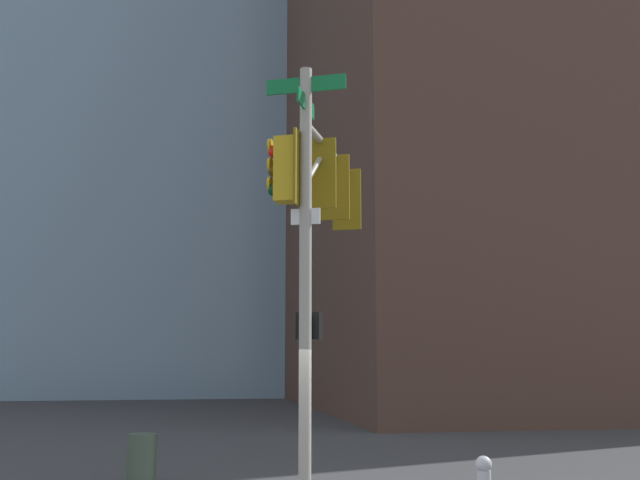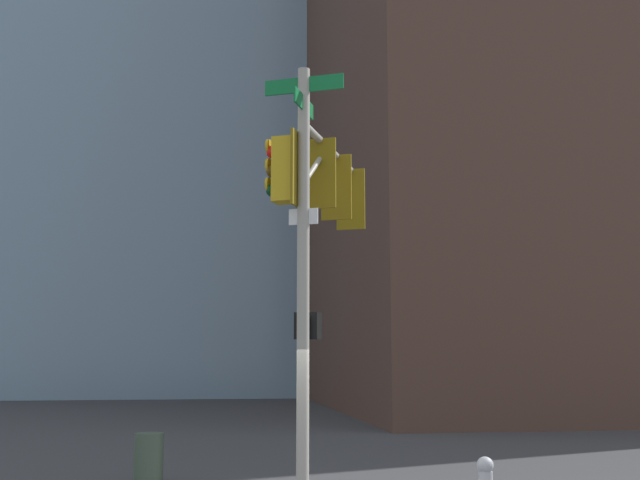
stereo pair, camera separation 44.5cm
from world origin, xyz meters
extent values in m
cylinder|color=#9E998C|center=(0.40, -0.15, 3.39)|extent=(0.18, 0.18, 6.78)
cylinder|color=#9E998C|center=(-1.35, 0.64, 5.90)|extent=(3.54, 1.69, 0.12)
cylinder|color=#9E998C|center=(-0.23, 0.13, 5.45)|extent=(0.98, 0.50, 0.75)
cube|color=#0F6B33|center=(0.40, -0.15, 6.53)|extent=(0.55, 1.16, 0.24)
cube|color=#0F6B33|center=(0.40, -0.15, 6.23)|extent=(0.85, 0.41, 0.24)
cube|color=white|center=(0.40, -0.15, 4.47)|extent=(0.21, 0.42, 0.24)
cube|color=gold|center=(-0.57, 0.29, 5.34)|extent=(0.45, 0.45, 1.00)
cube|color=#775E0F|center=(-0.40, 0.21, 5.34)|extent=(0.26, 0.51, 1.16)
sphere|color=red|center=(-0.76, 0.37, 5.64)|extent=(0.20, 0.20, 0.20)
cylinder|color=gold|center=(-0.82, 0.40, 5.73)|extent=(0.13, 0.23, 0.23)
sphere|color=#4C330A|center=(-0.76, 0.37, 5.34)|extent=(0.20, 0.20, 0.20)
cylinder|color=gold|center=(-0.82, 0.40, 5.43)|extent=(0.13, 0.23, 0.23)
sphere|color=#0A3819|center=(-0.76, 0.37, 5.04)|extent=(0.20, 0.20, 0.20)
cylinder|color=gold|center=(-0.82, 0.40, 5.13)|extent=(0.13, 0.23, 0.23)
cube|color=gold|center=(-1.54, 0.72, 5.34)|extent=(0.45, 0.45, 1.00)
cube|color=#775E0F|center=(-1.37, 0.65, 5.34)|extent=(0.26, 0.51, 1.16)
sphere|color=#470A07|center=(-1.73, 0.81, 5.64)|extent=(0.20, 0.20, 0.20)
cylinder|color=gold|center=(-1.79, 0.84, 5.73)|extent=(0.13, 0.23, 0.23)
sphere|color=#4C330A|center=(-1.73, 0.81, 5.34)|extent=(0.20, 0.20, 0.20)
cylinder|color=gold|center=(-1.79, 0.84, 5.43)|extent=(0.13, 0.23, 0.23)
sphere|color=green|center=(-1.73, 0.81, 5.04)|extent=(0.20, 0.20, 0.20)
cylinder|color=gold|center=(-1.79, 0.84, 5.13)|extent=(0.13, 0.23, 0.23)
cube|color=gold|center=(-2.51, 1.16, 5.34)|extent=(0.45, 0.45, 1.00)
cube|color=#775E0F|center=(-2.34, 1.08, 5.34)|extent=(0.26, 0.51, 1.16)
sphere|color=#470A07|center=(-2.70, 1.25, 5.64)|extent=(0.20, 0.20, 0.20)
cylinder|color=gold|center=(-2.76, 1.27, 5.73)|extent=(0.13, 0.23, 0.23)
sphere|color=#F29E0C|center=(-2.70, 1.25, 5.34)|extent=(0.20, 0.20, 0.20)
cylinder|color=gold|center=(-2.76, 1.27, 5.43)|extent=(0.13, 0.23, 0.23)
sphere|color=#0A3819|center=(-2.70, 1.25, 5.04)|extent=(0.20, 0.20, 0.20)
cylinder|color=gold|center=(-2.76, 1.27, 5.13)|extent=(0.13, 0.23, 0.23)
cube|color=gold|center=(0.28, -0.42, 5.20)|extent=(0.45, 0.45, 1.00)
cube|color=#775E0F|center=(0.35, -0.24, 5.20)|extent=(0.51, 0.26, 1.16)
sphere|color=red|center=(0.19, -0.60, 5.50)|extent=(0.20, 0.20, 0.20)
cylinder|color=gold|center=(0.16, -0.66, 5.59)|extent=(0.23, 0.13, 0.23)
sphere|color=#4C330A|center=(0.19, -0.60, 5.20)|extent=(0.20, 0.20, 0.20)
cylinder|color=gold|center=(0.16, -0.66, 5.29)|extent=(0.23, 0.13, 0.23)
sphere|color=#0A3819|center=(0.19, -0.60, 4.90)|extent=(0.20, 0.20, 0.20)
cylinder|color=gold|center=(0.16, -0.66, 4.99)|extent=(0.23, 0.13, 0.23)
cube|color=black|center=(0.18, -0.05, 2.85)|extent=(0.38, 0.43, 0.40)
cube|color=#EA5914|center=(0.05, 0.00, 2.85)|extent=(0.12, 0.24, 0.28)
sphere|color=#B2B2B7|center=(-0.14, 2.76, 0.74)|extent=(0.26, 0.26, 0.26)
cylinder|color=#384738|center=(-3.86, -2.60, 0.47)|extent=(0.56, 0.56, 0.95)
cube|color=brown|center=(-41.34, 30.45, 15.69)|extent=(19.62, 18.31, 31.38)
cube|color=brown|center=(-40.03, 22.21, 19.42)|extent=(19.23, 17.20, 38.85)
camera|label=1|loc=(11.47, -1.96, 2.37)|focal=42.89mm
camera|label=2|loc=(11.54, -1.52, 2.37)|focal=42.89mm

